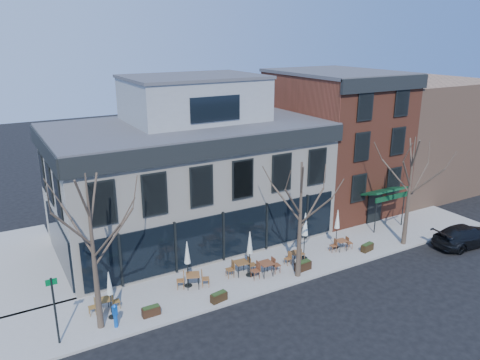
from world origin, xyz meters
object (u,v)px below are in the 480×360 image
umbrella_0 (109,286)px  parked_sedan (466,236)px  cafe_set_0 (104,304)px  call_box (115,315)px

umbrella_0 → parked_sedan: bearing=-8.1°
cafe_set_0 → umbrella_0: size_ratio=0.64×
call_box → cafe_set_0: bearing=94.8°
call_box → umbrella_0: (0.06, 0.91, 1.14)m
cafe_set_0 → umbrella_0: bearing=-75.3°
parked_sedan → umbrella_0: 23.74m
parked_sedan → cafe_set_0: (-23.66, 4.06, -0.14)m
call_box → cafe_set_0: call_box is taller
call_box → umbrella_0: umbrella_0 is taller
cafe_set_0 → parked_sedan: bearing=-9.7°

